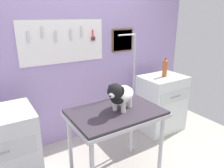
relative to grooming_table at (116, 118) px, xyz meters
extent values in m
cube|color=#A18AC1|center=(0.02, 1.09, 0.38)|extent=(4.00, 0.06, 2.30)
cube|color=white|center=(-0.14, 1.05, 0.70)|extent=(1.16, 0.02, 0.56)
cylinder|color=gray|center=(-0.58, 1.04, 0.86)|extent=(0.01, 0.02, 0.01)
cube|color=silver|center=(-0.58, 1.03, 0.78)|extent=(0.03, 0.01, 0.13)
cylinder|color=gray|center=(-0.41, 1.04, 0.91)|extent=(0.01, 0.02, 0.01)
cube|color=silver|center=(-0.41, 1.03, 0.84)|extent=(0.03, 0.01, 0.13)
cylinder|color=gray|center=(-0.25, 1.04, 0.84)|extent=(0.01, 0.02, 0.01)
cube|color=silver|center=(-0.25, 1.03, 0.77)|extent=(0.03, 0.01, 0.13)
cylinder|color=gray|center=(-0.04, 1.04, 0.86)|extent=(0.01, 0.02, 0.01)
cube|color=silver|center=(-0.04, 1.03, 0.79)|extent=(0.03, 0.01, 0.13)
cylinder|color=gray|center=(0.11, 1.04, 0.89)|extent=(0.01, 0.02, 0.01)
cube|color=silver|center=(0.11, 1.03, 0.82)|extent=(0.03, 0.01, 0.13)
cylinder|color=gray|center=(0.28, 1.04, 0.85)|extent=(0.01, 0.02, 0.01)
cylinder|color=red|center=(0.28, 1.03, 0.79)|extent=(0.02, 0.02, 0.09)
cube|color=red|center=(0.28, 1.03, 0.72)|extent=(0.06, 0.02, 0.06)
cube|color=#333338|center=(0.28, 1.02, 0.72)|extent=(0.05, 0.01, 0.05)
cube|color=brown|center=(0.80, 1.05, 0.67)|extent=(0.38, 0.02, 0.35)
cube|color=#A8784D|center=(0.80, 1.04, 0.67)|extent=(0.34, 0.01, 0.31)
cylinder|color=#B7B7BC|center=(0.42, -0.27, -0.37)|extent=(0.04, 0.04, 0.79)
cylinder|color=#B7B7BC|center=(-0.42, 0.27, -0.37)|extent=(0.04, 0.04, 0.79)
cylinder|color=#B7B7BC|center=(0.42, 0.27, -0.37)|extent=(0.04, 0.04, 0.79)
cube|color=#B7B7BC|center=(0.00, 0.00, 0.04)|extent=(0.97, 0.66, 0.03)
cube|color=#332C35|center=(0.00, 0.00, 0.08)|extent=(0.94, 0.64, 0.03)
cylinder|color=#B7B7BC|center=(0.50, 0.35, -0.76)|extent=(0.11, 0.11, 0.01)
cylinder|color=#B7B7BC|center=(0.50, 0.35, 0.03)|extent=(0.02, 0.02, 1.59)
cylinder|color=#B7B7BC|center=(0.38, 0.35, 0.82)|extent=(0.24, 0.02, 0.02)
cylinder|color=white|center=(0.05, -0.07, 0.14)|extent=(0.05, 0.05, 0.11)
cylinder|color=white|center=(0.00, 0.01, 0.14)|extent=(0.05, 0.05, 0.11)
cylinder|color=white|center=(0.18, 0.00, 0.14)|extent=(0.05, 0.05, 0.11)
cylinder|color=white|center=(0.13, 0.08, 0.14)|extent=(0.05, 0.05, 0.11)
ellipsoid|color=white|center=(0.08, 0.00, 0.25)|extent=(0.38, 0.34, 0.18)
ellipsoid|color=black|center=(-0.02, -0.05, 0.24)|extent=(0.17, 0.18, 0.10)
sphere|color=black|center=(-0.05, -0.07, 0.33)|extent=(0.16, 0.16, 0.16)
ellipsoid|color=white|center=(-0.11, -0.11, 0.32)|extent=(0.09, 0.09, 0.05)
sphere|color=black|center=(-0.14, -0.12, 0.32)|extent=(0.02, 0.02, 0.02)
ellipsoid|color=black|center=(0.00, -0.12, 0.35)|extent=(0.06, 0.05, 0.09)
ellipsoid|color=black|center=(-0.07, 0.00, 0.35)|extent=(0.06, 0.05, 0.09)
sphere|color=black|center=(0.22, 0.08, 0.27)|extent=(0.07, 0.07, 0.07)
cube|color=silver|center=(1.25, 0.56, -0.32)|extent=(0.68, 0.52, 0.90)
cube|color=silver|center=(1.25, 0.30, -0.12)|extent=(0.60, 0.01, 0.18)
cylinder|color=#99999E|center=(1.25, 0.29, -0.12)|extent=(0.20, 0.02, 0.02)
cylinder|color=#B14F1C|center=(1.26, 0.55, 0.26)|extent=(0.07, 0.07, 0.25)
cone|color=#B14F1C|center=(1.26, 0.55, 0.39)|extent=(0.07, 0.07, 0.02)
cylinder|color=red|center=(1.26, 0.55, 0.41)|extent=(0.03, 0.03, 0.02)
camera|label=1|loc=(-1.09, -1.68, 1.04)|focal=33.79mm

